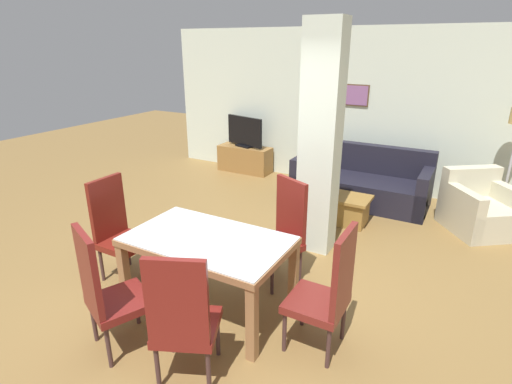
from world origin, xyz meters
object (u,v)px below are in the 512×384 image
at_px(dining_chair_near_right, 183,318).
at_px(coffee_table, 347,209).
at_px(dining_chair_near_left, 106,290).
at_px(armchair, 480,210).
at_px(dining_chair_head_right, 328,290).
at_px(tv_stand, 245,159).
at_px(dining_table, 208,253).
at_px(dining_chair_head_left, 117,228).
at_px(bottle, 336,188).
at_px(sofa, 361,184).
at_px(tv_screen, 245,132).
at_px(dining_chair_far_right, 283,230).

xyz_separation_m(dining_chair_near_right, coffee_table, (0.19, 3.39, -0.37)).
height_order(dining_chair_near_left, armchair, dining_chair_near_left).
relative_size(dining_chair_head_right, armchair, 0.96).
relative_size(armchair, tv_stand, 1.08).
relative_size(dining_chair_near_left, tv_stand, 1.04).
bearing_deg(dining_chair_near_left, dining_table, 90.00).
distance_m(dining_table, dining_chair_head_left, 1.19).
distance_m(dining_table, dining_chair_head_right, 1.17).
bearing_deg(bottle, dining_table, -98.74).
bearing_deg(dining_chair_near_left, dining_chair_head_right, 52.63).
bearing_deg(armchair, dining_chair_head_left, 6.98).
bearing_deg(dining_chair_near_right, coffee_table, 62.44).
relative_size(sofa, armchair, 1.81).
bearing_deg(dining_table, dining_chair_head_right, 0.00).
xyz_separation_m(dining_chair_head_left, sofa, (1.69, 3.50, -0.28)).
distance_m(bottle, tv_screen, 2.77).
bearing_deg(bottle, dining_chair_head_right, -72.97).
bearing_deg(sofa, dining_chair_head_left, 64.29).
relative_size(dining_chair_head_left, tv_screen, 1.30).
distance_m(sofa, coffee_table, 0.96).
height_order(coffee_table, tv_stand, tv_stand).
bearing_deg(dining_chair_near_left, dining_chair_near_right, 25.73).
height_order(dining_chair_near_right, sofa, dining_chair_near_right).
relative_size(dining_table, dining_chair_head_right, 1.34).
xyz_separation_m(dining_chair_head_right, sofa, (-0.68, 3.50, -0.28)).
xyz_separation_m(dining_chair_head_right, armchair, (1.04, 3.23, -0.29)).
distance_m(dining_table, sofa, 3.55).
relative_size(dining_table, dining_chair_far_right, 1.34).
height_order(armchair, tv_screen, tv_screen).
distance_m(dining_chair_head_right, tv_stand, 5.07).
bearing_deg(sofa, dining_chair_head_right, 100.95).
bearing_deg(dining_chair_far_right, tv_screen, -28.65).
bearing_deg(tv_stand, dining_chair_head_right, -51.66).
bearing_deg(dining_chair_far_right, dining_chair_head_right, 158.88).
xyz_separation_m(dining_table, armchair, (2.21, 3.23, -0.31)).
distance_m(dining_chair_near_left, bottle, 3.50).
height_order(dining_chair_near_left, sofa, dining_chair_near_left).
bearing_deg(dining_table, tv_stand, 116.35).
xyz_separation_m(dining_chair_head_left, coffee_table, (1.76, 2.55, -0.37)).
relative_size(dining_table, dining_chair_head_left, 1.34).
xyz_separation_m(dining_chair_head_right, dining_chair_far_right, (-0.80, 0.82, 0.00)).
xyz_separation_m(bottle, tv_screen, (-2.36, 1.42, 0.29)).
height_order(dining_chair_near_left, dining_chair_near_right, same).
bearing_deg(tv_screen, dining_chair_near_right, 130.41).
bearing_deg(sofa, dining_chair_near_left, 78.73).
bearing_deg(bottle, tv_stand, 148.98).
relative_size(dining_chair_head_left, dining_chair_far_right, 1.00).
height_order(dining_table, dining_chair_far_right, dining_chair_far_right).
distance_m(bottle, tv_stand, 2.76).
bearing_deg(dining_table, dining_chair_near_left, -113.47).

